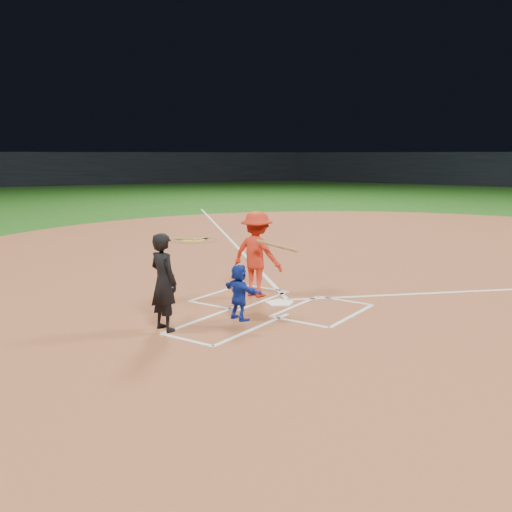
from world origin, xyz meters
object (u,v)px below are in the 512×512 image
Objects in this scene: catcher at (239,292)px; on_deck_circle at (193,240)px; home_plate at (280,303)px; batter_at_plate at (257,254)px; umpire at (164,282)px.

on_deck_circle is at bearing -30.90° from catcher.
batter_at_plate is (-0.72, 0.25, 0.88)m from home_plate.
home_plate is at bearing -92.99° from umpire.
on_deck_circle is 1.67× the size of catcher.
batter_at_plate is (6.31, -5.28, 0.89)m from on_deck_circle.
umpire is at bearing -51.91° from on_deck_circle.
catcher is (7.04, -6.90, 0.50)m from on_deck_circle.
on_deck_circle is 1.02× the size of umpire.
batter_at_plate is at bearing -18.83° from home_plate.
home_plate is 0.36× the size of umpire.
batter_at_plate is at bearing -77.45° from umpire.
catcher is at bearing -65.74° from batter_at_plate.
on_deck_circle is 10.35m from umpire.
on_deck_circle is 9.87m from catcher.
umpire is at bearing -88.91° from batter_at_plate.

